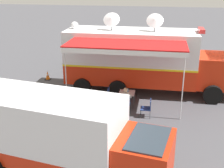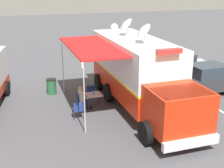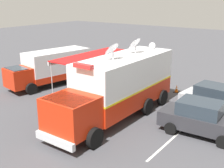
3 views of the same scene
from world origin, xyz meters
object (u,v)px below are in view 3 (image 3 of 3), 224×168
(water_bottle, at_px, (95,93))
(folding_chair_spare_by_truck, at_px, (71,99))
(car_far_corner, at_px, (216,100))
(folding_chair_beside_table, at_px, (105,94))
(car_behind_truck, at_px, (201,118))
(command_truck, at_px, (118,85))
(traffic_cone, at_px, (177,89))
(folding_table, at_px, (96,95))
(trash_bin, at_px, (100,84))
(support_truck, at_px, (52,68))
(folding_chair_at_table, at_px, (86,95))
(seated_responder, at_px, (88,94))

(water_bottle, distance_m, folding_chair_spare_by_truck, 1.55)
(water_bottle, bearing_deg, car_far_corner, -154.99)
(folding_chair_beside_table, xyz_separation_m, car_behind_truck, (-6.88, 0.89, 0.37))
(command_truck, xyz_separation_m, traffic_cone, (-0.99, -6.19, -1.67))
(command_truck, height_order, folding_table, command_truck)
(folding_chair_beside_table, relative_size, trash_bin, 0.96)
(folding_chair_beside_table, distance_m, car_behind_truck, 6.95)
(folding_table, distance_m, car_far_corner, 7.44)
(folding_table, bearing_deg, command_truck, 163.05)
(support_truck, bearing_deg, folding_table, 165.01)
(folding_table, bearing_deg, support_truck, -14.99)
(command_truck, relative_size, folding_chair_beside_table, 10.91)
(folding_chair_at_table, relative_size, traffic_cone, 1.50)
(support_truck, relative_size, car_behind_truck, 1.65)
(traffic_cone, bearing_deg, car_behind_truck, 124.21)
(folding_table, height_order, trash_bin, trash_bin)
(command_truck, height_order, folding_chair_at_table, command_truck)
(folding_chair_spare_by_truck, bearing_deg, folding_table, -134.02)
(folding_chair_spare_by_truck, bearing_deg, trash_bin, -78.87)
(folding_chair_beside_table, distance_m, traffic_cone, 5.61)
(command_truck, bearing_deg, trash_bin, -40.03)
(folding_chair_spare_by_truck, distance_m, seated_responder, 1.22)
(seated_responder, bearing_deg, command_truck, 167.03)
(seated_responder, bearing_deg, car_behind_truck, 179.89)
(water_bottle, relative_size, car_behind_truck, 0.05)
(trash_bin, bearing_deg, traffic_cone, -151.24)
(car_behind_truck, bearing_deg, folding_chair_beside_table, -7.34)
(water_bottle, xyz_separation_m, car_far_corner, (-6.80, -3.17, 0.05))
(folding_chair_at_table, xyz_separation_m, car_behind_truck, (-7.77, 0.01, 0.37))
(folding_table, height_order, support_truck, support_truck)
(folding_chair_spare_by_truck, xyz_separation_m, support_truck, (4.65, -2.67, 0.87))
(folding_chair_beside_table, xyz_separation_m, trash_bin, (1.95, -1.89, -0.06))
(traffic_cone, bearing_deg, water_bottle, 59.88)
(folding_table, bearing_deg, folding_chair_beside_table, -96.10)
(folding_table, distance_m, trash_bin, 3.32)
(traffic_cone, xyz_separation_m, support_truck, (8.94, 3.98, 1.11))
(folding_table, xyz_separation_m, folding_chair_spare_by_truck, (1.10, 1.14, -0.16))
(traffic_cone, bearing_deg, trash_bin, 28.76)
(folding_table, height_order, water_bottle, water_bottle)
(folding_chair_beside_table, bearing_deg, traffic_cone, -123.62)
(folding_table, distance_m, traffic_cone, 6.39)
(command_truck, xyz_separation_m, trash_bin, (4.06, -3.41, -1.49))
(folding_chair_at_table, bearing_deg, command_truck, 167.82)
(folding_table, relative_size, folding_chair_spare_by_truck, 0.92)
(folding_chair_beside_table, xyz_separation_m, traffic_cone, (-3.10, -4.67, -0.23))
(folding_chair_at_table, bearing_deg, trash_bin, -68.99)
(support_truck, distance_m, car_behind_truck, 12.82)
(folding_chair_spare_by_truck, distance_m, traffic_cone, 7.92)
(traffic_cone, bearing_deg, support_truck, 24.00)
(folding_chair_beside_table, xyz_separation_m, folding_chair_spare_by_truck, (1.19, 1.99, 0.00))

